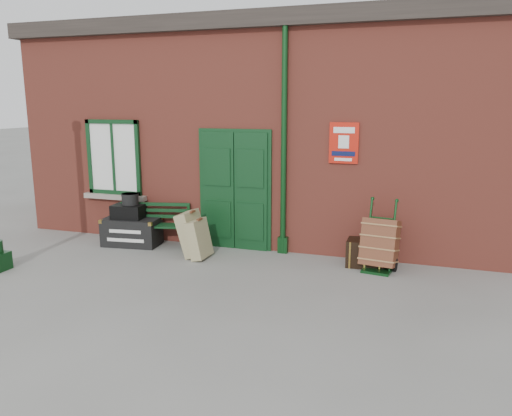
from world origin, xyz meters
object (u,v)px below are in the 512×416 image
at_px(dark_trunk, 366,253).
at_px(houdini_trunk, 132,232).
at_px(porter_trolley, 380,244).
at_px(bench, 154,224).

bearing_deg(dark_trunk, houdini_trunk, -179.05).
bearing_deg(porter_trolley, dark_trunk, 161.23).
relative_size(houdini_trunk, porter_trolley, 0.92).
height_order(bench, porter_trolley, porter_trolley).
distance_m(bench, porter_trolley, 4.28).
relative_size(bench, porter_trolley, 1.24).
height_order(bench, dark_trunk, bench).
bearing_deg(dark_trunk, bench, 179.49).
height_order(porter_trolley, dark_trunk, porter_trolley).
xyz_separation_m(bench, houdini_trunk, (-0.43, -0.11, -0.16)).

